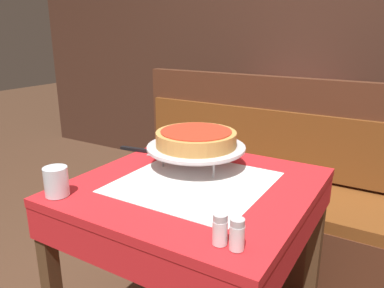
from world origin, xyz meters
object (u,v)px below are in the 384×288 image
dining_table_rear (278,122)px  booth_bench (257,205)px  salt_shaker (220,229)px  condiment_caddy (280,103)px  pizza_pan_stand (196,148)px  pizza_server (148,151)px  dining_table_front (194,207)px  water_glass_near (56,181)px  deep_dish_pizza (196,138)px  pepper_shaker (237,234)px

dining_table_rear → booth_bench: bearing=-79.5°
salt_shaker → condiment_caddy: size_ratio=0.49×
booth_bench → pizza_pan_stand: booth_bench is taller
pizza_server → condiment_caddy: condiment_caddy is taller
dining_table_front → condiment_caddy: bearing=96.6°
dining_table_front → water_glass_near: size_ratio=8.34×
pizza_pan_stand → condiment_caddy: (-0.09, 1.26, -0.04)m
dining_table_front → booth_bench: size_ratio=0.47×
condiment_caddy → water_glass_near: bearing=-95.2°
dining_table_rear → water_glass_near: (-0.13, -1.80, 0.16)m
pizza_pan_stand → deep_dish_pizza: (-0.00, -0.00, 0.04)m
deep_dish_pizza → water_glass_near: bearing=-118.6°
dining_table_rear → deep_dish_pizza: 1.37m
dining_table_front → dining_table_rear: 1.49m
water_glass_near → salt_shaker: bearing=1.5°
deep_dish_pizza → pepper_shaker: deep_dish_pizza is taller
dining_table_front → pizza_pan_stand: pizza_pan_stand is taller
pizza_pan_stand → pepper_shaker: (0.37, -0.44, -0.03)m
dining_table_front → pizza_server: bearing=152.5°
pepper_shaker → water_glass_near: bearing=-178.6°
pizza_pan_stand → deep_dish_pizza: bearing=-116.6°
pizza_pan_stand → water_glass_near: 0.52m
deep_dish_pizza → dining_table_rear: bearing=95.0°
salt_shaker → pepper_shaker: size_ratio=1.00×
dining_table_front → dining_table_rear: bearing=97.3°
condiment_caddy → booth_bench: bearing=-80.5°
dining_table_front → dining_table_rear: dining_table_front is taller
deep_dish_pizza → water_glass_near: deep_dish_pizza is taller
water_glass_near → salt_shaker: 0.57m
booth_bench → condiment_caddy: size_ratio=10.25×
dining_table_rear → pizza_pan_stand: 1.36m
deep_dish_pizza → water_glass_near: size_ratio=3.25×
dining_table_front → condiment_caddy: size_ratio=4.80×
pepper_shaker → pizza_pan_stand: bearing=130.3°
pizza_pan_stand → deep_dish_pizza: 0.04m
dining_table_rear → water_glass_near: water_glass_near is taller
dining_table_rear → pizza_server: bearing=-96.6°
pizza_pan_stand → salt_shaker: (0.33, -0.44, -0.03)m
salt_shaker → condiment_caddy: condiment_caddy is taller
booth_bench → pizza_server: booth_bench is taller
dining_table_rear → pepper_shaker: (0.49, -1.78, 0.15)m
pizza_server → condiment_caddy: 1.23m
dining_table_rear → dining_table_front: bearing=-82.7°
deep_dish_pizza → pizza_server: size_ratio=1.21×
salt_shaker → pizza_server: bearing=140.9°
water_glass_near → booth_bench: bearing=77.4°
pizza_server → dining_table_rear: bearing=83.4°
deep_dish_pizza → dining_table_front: bearing=-61.8°
booth_bench → deep_dish_pizza: size_ratio=5.48×
pizza_pan_stand → dining_table_rear: bearing=95.0°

